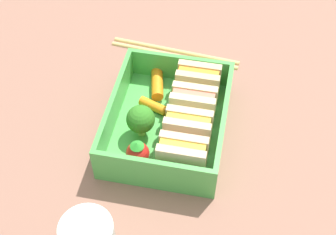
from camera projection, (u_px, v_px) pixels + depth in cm
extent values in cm
cube|color=#8F604F|center=(168.00, 136.00, 61.00)|extent=(120.00, 120.00, 2.00)
cube|color=green|center=(168.00, 128.00, 59.77)|extent=(17.63, 14.32, 1.20)
cube|color=green|center=(223.00, 123.00, 56.91)|extent=(17.63, 0.60, 4.05)
cube|color=green|center=(114.00, 107.00, 58.61)|extent=(17.63, 0.60, 4.05)
cube|color=green|center=(180.00, 68.00, 63.10)|extent=(0.60, 13.12, 4.05)
cube|color=green|center=(153.00, 172.00, 52.41)|extent=(0.60, 13.12, 4.05)
cube|color=#D3B27F|center=(199.00, 77.00, 61.53)|extent=(1.00, 5.63, 4.63)
cube|color=orange|center=(198.00, 82.00, 60.91)|extent=(1.00, 5.18, 4.26)
cube|color=#D3B27F|center=(197.00, 88.00, 60.29)|extent=(1.00, 5.63, 4.63)
cube|color=beige|center=(194.00, 99.00, 59.05)|extent=(1.00, 5.63, 4.63)
cube|color=#D87259|center=(193.00, 105.00, 58.43)|extent=(1.00, 5.18, 4.26)
cube|color=beige|center=(192.00, 111.00, 57.80)|extent=(1.00, 5.63, 4.63)
cube|color=beige|center=(189.00, 123.00, 56.57)|extent=(1.00, 5.63, 4.63)
cube|color=yellow|center=(188.00, 129.00, 55.94)|extent=(1.00, 5.18, 4.26)
cube|color=beige|center=(186.00, 136.00, 55.32)|extent=(1.00, 5.63, 4.63)
cube|color=#DEB48E|center=(184.00, 149.00, 54.08)|extent=(1.00, 5.63, 4.63)
cube|color=yellow|center=(182.00, 156.00, 53.46)|extent=(1.00, 5.18, 4.26)
cube|color=#DEB48E|center=(181.00, 163.00, 52.83)|extent=(1.00, 5.63, 4.63)
cylinder|color=orange|center=(157.00, 84.00, 62.90)|extent=(5.22, 2.65, 1.58)
cylinder|color=orange|center=(153.00, 106.00, 60.58)|extent=(2.43, 3.94, 1.23)
cylinder|color=#93CF5F|center=(141.00, 129.00, 57.89)|extent=(1.03, 1.03, 1.52)
sphere|color=#317A21|center=(141.00, 119.00, 56.36)|extent=(3.51, 3.51, 3.51)
sphere|color=red|center=(138.00, 153.00, 54.79)|extent=(2.81, 2.81, 2.81)
cone|color=green|center=(137.00, 145.00, 53.48)|extent=(1.68, 1.68, 0.60)
cylinder|color=tan|center=(176.00, 50.00, 69.67)|extent=(2.40, 19.29, 0.70)
cylinder|color=tan|center=(174.00, 54.00, 69.02)|extent=(2.40, 19.29, 0.70)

